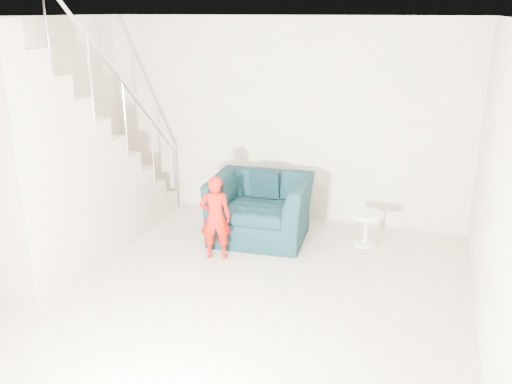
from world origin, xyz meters
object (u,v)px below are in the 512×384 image
armchair (260,208)px  side_table (366,223)px  toddler (215,217)px  staircase (54,182)px

armchair → side_table: bearing=3.9°
toddler → side_table: bearing=-168.6°
side_table → staircase: 3.68m
armchair → toddler: (-0.31, -0.74, 0.11)m
toddler → armchair: bearing=-130.7°
armchair → toddler: 0.80m
toddler → staircase: size_ratio=0.28×
armchair → side_table: armchair is taller
toddler → staircase: staircase is taller
armchair → side_table: (1.31, 0.18, -0.11)m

